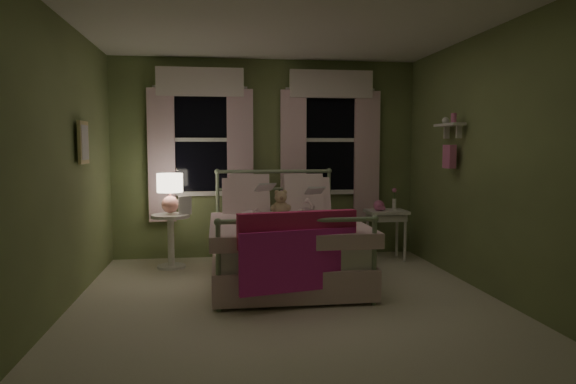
{
  "coord_description": "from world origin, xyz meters",
  "views": [
    {
      "loc": [
        -0.65,
        -4.68,
        1.45
      ],
      "look_at": [
        0.06,
        0.45,
        1.0
      ],
      "focal_mm": 32.0,
      "sensor_mm": 36.0,
      "label": 1
    }
  ],
  "objects": [
    {
      "name": "bud_vase",
      "position": [
        1.61,
        1.64,
        0.79
      ],
      "size": [
        0.06,
        0.06,
        0.28
      ],
      "color": "white",
      "rests_on": "nightstand_right"
    },
    {
      "name": "table_lamp",
      "position": [
        -1.21,
        1.55,
        0.95
      ],
      "size": [
        0.31,
        0.31,
        0.48
      ],
      "color": "#FFA496",
      "rests_on": "nightstand_left"
    },
    {
      "name": "book_nightstand",
      "position": [
        -1.11,
        1.47,
        0.66
      ],
      "size": [
        0.23,
        0.26,
        0.02
      ],
      "primitive_type": "imported",
      "rotation": [
        0.0,
        0.0,
        0.33
      ],
      "color": "beige",
      "rests_on": "nightstand_left"
    },
    {
      "name": "window_right",
      "position": [
        0.85,
        2.03,
        1.62
      ],
      "size": [
        1.34,
        0.13,
        1.96
      ],
      "color": "black",
      "rests_on": "room_shell"
    },
    {
      "name": "child_left",
      "position": [
        -0.22,
        1.22,
        0.95
      ],
      "size": [
        0.33,
        0.28,
        0.76
      ],
      "primitive_type": "imported",
      "rotation": [
        0.0,
        0.0,
        3.56
      ],
      "color": "#F7D1DD",
      "rests_on": "bed"
    },
    {
      "name": "pink_toy",
      "position": [
        1.39,
        1.59,
        0.71
      ],
      "size": [
        0.14,
        0.19,
        0.14
      ],
      "color": "pink",
      "rests_on": "nightstand_right"
    },
    {
      "name": "pink_throw",
      "position": [
        0.06,
        -0.23,
        0.61
      ],
      "size": [
        1.1,
        0.35,
        0.71
      ],
      "color": "#DB2A68",
      "rests_on": "bed"
    },
    {
      "name": "book_left",
      "position": [
        -0.22,
        0.97,
        0.96
      ],
      "size": [
        0.21,
        0.14,
        0.26
      ],
      "primitive_type": "imported",
      "rotation": [
        1.22,
        0.0,
        0.15
      ],
      "color": "beige",
      "rests_on": "child_left"
    },
    {
      "name": "nightstand_right",
      "position": [
        1.49,
        1.59,
        0.55
      ],
      "size": [
        0.5,
        0.4,
        0.64
      ],
      "color": "white",
      "rests_on": "ground"
    },
    {
      "name": "child_right",
      "position": [
        0.34,
        1.22,
        0.95
      ],
      "size": [
        0.38,
        0.31,
        0.76
      ],
      "primitive_type": "imported",
      "rotation": [
        0.0,
        0.0,
        3.09
      ],
      "color": "#F7D1DD",
      "rests_on": "bed"
    },
    {
      "name": "book_right",
      "position": [
        0.34,
        0.97,
        0.92
      ],
      "size": [
        0.2,
        0.11,
        0.26
      ],
      "primitive_type": "imported",
      "rotation": [
        1.22,
        0.0,
        -0.0
      ],
      "color": "beige",
      "rests_on": "child_right"
    },
    {
      "name": "nightstand_left",
      "position": [
        -1.21,
        1.55,
        0.42
      ],
      "size": [
        0.46,
        0.46,
        0.65
      ],
      "color": "white",
      "rests_on": "ground"
    },
    {
      "name": "framed_picture",
      "position": [
        -1.95,
        0.6,
        1.5
      ],
      "size": [
        0.03,
        0.32,
        0.42
      ],
      "color": "beige",
      "rests_on": "room_shell"
    },
    {
      "name": "window_left",
      "position": [
        -0.85,
        2.03,
        1.62
      ],
      "size": [
        1.34,
        0.13,
        1.96
      ],
      "color": "black",
      "rests_on": "room_shell"
    },
    {
      "name": "bed",
      "position": [
        0.06,
        0.8,
        0.38
      ],
      "size": [
        1.58,
        2.04,
        1.18
      ],
      "color": "white",
      "rests_on": "ground"
    },
    {
      "name": "teddy_bear",
      "position": [
        0.06,
        1.06,
        0.79
      ],
      "size": [
        0.24,
        0.2,
        0.32
      ],
      "color": "tan",
      "rests_on": "bed"
    },
    {
      "name": "room_shell",
      "position": [
        0.0,
        0.0,
        1.3
      ],
      "size": [
        4.2,
        4.2,
        4.2
      ],
      "color": "#EFE5CE",
      "rests_on": "ground"
    },
    {
      "name": "wall_shelf",
      "position": [
        1.9,
        0.7,
        1.52
      ],
      "size": [
        0.15,
        0.5,
        0.6
      ],
      "color": "white",
      "rests_on": "room_shell"
    }
  ]
}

